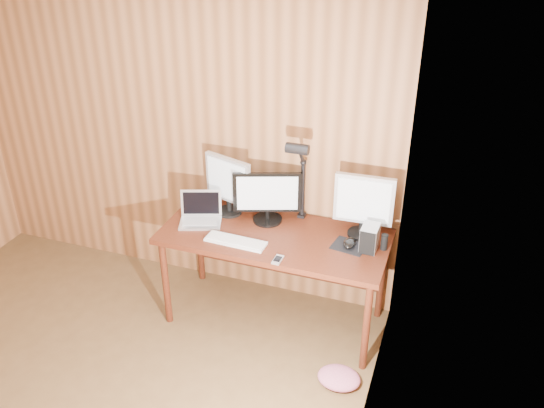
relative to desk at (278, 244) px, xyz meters
The scene contains 13 objects.
desk is the anchor object (origin of this frame).
monitor_center 0.35m from the desk, 140.27° to the left, with size 0.47×0.21×0.39m.
monitor_left 0.57m from the desk, 165.35° to the left, with size 0.39×0.19×0.45m.
monitor_right 0.70m from the desk, 11.76° to the left, with size 0.41×0.19×0.46m.
laptop 0.60m from the desk, behind, with size 0.36×0.31×0.21m.
keyboard 0.36m from the desk, 129.89° to the right, with size 0.43×0.15×0.02m.
mousepad 0.55m from the desk, ahead, with size 0.22×0.18×0.00m, color black.
mouse 0.55m from the desk, ahead, with size 0.08×0.12×0.04m, color black.
hard_drive 0.69m from the desk, ahead, with size 0.11×0.16×0.18m.
phone 0.41m from the desk, 71.15° to the right, with size 0.06×0.11×0.01m.
speaker 0.78m from the desk, ahead, with size 0.05×0.05×0.11m, color black.
desk_lamp 0.58m from the desk, 53.35° to the left, with size 0.16×0.23×0.69m.
fabric_pile 1.02m from the desk, 41.95° to the right, with size 0.29×0.23×0.09m, color #BB5A78, non-canonical shape.
Camera 1 is at (2.04, -1.62, 2.89)m, focal length 38.00 mm.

